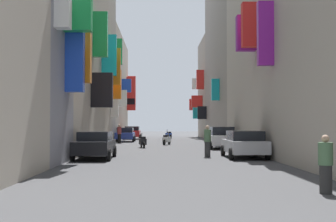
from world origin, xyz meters
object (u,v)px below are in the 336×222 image
object	(u,v)px
parked_car_black	(95,144)
pedestrian_crossing	(326,165)
parked_car_blue	(125,134)
parked_car_silver	(244,144)
scooter_black	(143,142)
pedestrian_near_left	(207,141)
parked_car_red	(132,132)
scooter_white	(167,139)
pedestrian_mid_street	(119,134)
parked_car_white	(221,137)
scooter_blue	(169,135)

from	to	relation	value
parked_car_black	pedestrian_crossing	world-z (taller)	pedestrian_crossing
parked_car_blue	parked_car_silver	world-z (taller)	parked_car_silver
scooter_black	pedestrian_near_left	world-z (taller)	pedestrian_near_left
parked_car_silver	pedestrian_crossing	xyz separation A→B (m)	(-0.22, -11.89, -0.00)
parked_car_silver	pedestrian_crossing	bearing A→B (deg)	-91.06
parked_car_red	pedestrian_crossing	bearing A→B (deg)	-79.60
parked_car_red	pedestrian_near_left	xyz separation A→B (m)	(5.75, -28.00, 0.08)
parked_car_black	scooter_black	xyz separation A→B (m)	(2.11, 10.39, -0.29)
scooter_black	scooter_white	size ratio (longest dim) A/B	1.09
pedestrian_crossing	pedestrian_mid_street	distance (m)	30.46
parked_car_white	scooter_black	world-z (taller)	parked_car_white
parked_car_red	pedestrian_crossing	world-z (taller)	pedestrian_crossing
parked_car_silver	scooter_white	bearing A→B (deg)	105.08
parked_car_silver	parked_car_white	bearing A→B (deg)	90.03
scooter_black	pedestrian_mid_street	size ratio (longest dim) A/B	1.08
scooter_black	parked_car_black	bearing A→B (deg)	-101.51
parked_car_blue	scooter_white	distance (m)	7.94
pedestrian_near_left	scooter_blue	bearing A→B (deg)	92.75
parked_car_white	parked_car_blue	bearing A→B (deg)	122.22
parked_car_red	pedestrian_mid_street	world-z (taller)	pedestrian_mid_street
scooter_blue	pedestrian_crossing	bearing A→B (deg)	-85.78
parked_car_silver	pedestrian_crossing	world-z (taller)	pedestrian_crossing
pedestrian_near_left	pedestrian_mid_street	world-z (taller)	pedestrian_mid_street
parked_car_black	scooter_white	world-z (taller)	parked_car_black
parked_car_red	parked_car_silver	size ratio (longest dim) A/B	0.95
parked_car_silver	pedestrian_mid_street	bearing A→B (deg)	115.07
parked_car_black	parked_car_red	bearing A→B (deg)	89.57
parked_car_white	parked_car_silver	world-z (taller)	parked_car_white
parked_car_silver	pedestrian_mid_street	distance (m)	19.33
parked_car_silver	scooter_blue	distance (m)	30.26
parked_car_silver	pedestrian_crossing	distance (m)	11.90
parked_car_red	scooter_white	bearing A→B (deg)	-75.12
pedestrian_near_left	parked_car_blue	bearing A→B (deg)	106.35
parked_car_blue	scooter_black	distance (m)	11.37
parked_car_black	scooter_white	distance (m)	15.28
scooter_white	pedestrian_near_left	size ratio (longest dim) A/B	1.01
scooter_white	pedestrian_near_left	xyz separation A→B (m)	(1.96, -13.72, 0.40)
parked_car_blue	pedestrian_mid_street	size ratio (longest dim) A/B	2.23
pedestrian_near_left	parked_car_silver	bearing A→B (deg)	-17.40
scooter_black	scooter_blue	xyz separation A→B (m)	(2.44, 20.11, -0.00)
scooter_white	pedestrian_crossing	xyz separation A→B (m)	(3.64, -26.20, 0.30)
parked_car_blue	pedestrian_mid_street	bearing A→B (deg)	-94.28
parked_car_red	pedestrian_near_left	world-z (taller)	pedestrian_near_left
pedestrian_near_left	pedestrian_mid_street	bearing A→B (deg)	110.41
scooter_blue	pedestrian_near_left	size ratio (longest dim) A/B	1.05
parked_car_white	parked_car_black	bearing A→B (deg)	-131.16
parked_car_black	scooter_blue	size ratio (longest dim) A/B	2.28
pedestrian_crossing	pedestrian_mid_street	bearing A→B (deg)	105.17
scooter_blue	pedestrian_mid_street	xyz separation A→B (m)	(-4.87, -12.57, 0.42)
scooter_white	pedestrian_near_left	bearing A→B (deg)	-81.87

